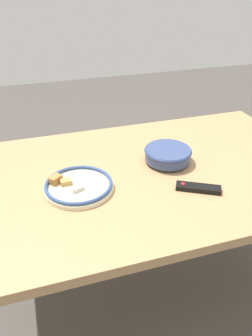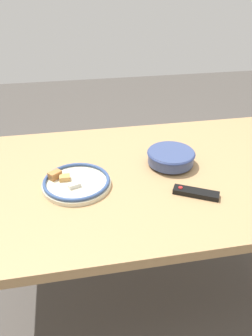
# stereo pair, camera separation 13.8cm
# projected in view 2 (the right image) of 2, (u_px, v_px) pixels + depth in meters

# --- Properties ---
(ground_plane) EXTENTS (8.00, 8.00, 0.00)m
(ground_plane) POSITION_uv_depth(u_px,v_px,m) (143.00, 289.00, 1.82)
(ground_plane) COLOR #4C4742
(dining_table) EXTENTS (1.59, 0.96, 0.77)m
(dining_table) POSITION_uv_depth(u_px,v_px,m) (147.00, 187.00, 1.45)
(dining_table) COLOR tan
(dining_table) RESTS_ON ground_plane
(noodle_bowl) EXTENTS (0.21, 0.21, 0.07)m
(noodle_bowl) POSITION_uv_depth(u_px,v_px,m) (171.00, 157.00, 1.45)
(noodle_bowl) COLOR #384775
(noodle_bowl) RESTS_ON dining_table
(food_plate) EXTENTS (0.28, 0.28, 0.05)m
(food_plate) POSITION_uv_depth(u_px,v_px,m) (76.00, 182.00, 1.32)
(food_plate) COLOR beige
(food_plate) RESTS_ON dining_table
(tv_remote) EXTENTS (0.18, 0.13, 0.02)m
(tv_remote) POSITION_uv_depth(u_px,v_px,m) (196.00, 193.00, 1.27)
(tv_remote) COLOR black
(tv_remote) RESTS_ON dining_table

